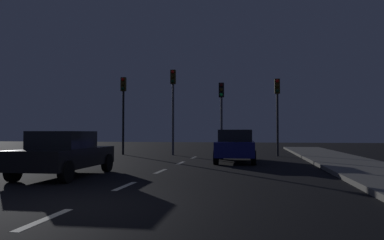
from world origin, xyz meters
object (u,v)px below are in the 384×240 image
Objects in this scene: traffic_signal_center_right at (221,104)px; traffic_signal_far_right at (277,102)px; car_adjacent_lane at (65,153)px; traffic_signal_far_left at (123,100)px; traffic_signal_center_left at (173,96)px; car_stopped_ahead at (236,146)px.

traffic_signal_far_right is at bearing 0.01° from traffic_signal_center_right.
car_adjacent_lane is (-7.49, -11.56, -2.55)m from traffic_signal_far_right.
traffic_signal_far_left is at bearing 101.08° from car_adjacent_lane.
traffic_signal_center_right is 1.07× the size of car_adjacent_lane.
traffic_signal_center_left is at bearing 84.87° from car_adjacent_lane.
car_stopped_ahead is 8.58m from car_adjacent_lane.
car_stopped_ahead is at bearing -48.66° from traffic_signal_center_left.
traffic_signal_center_right is at bearing -0.03° from traffic_signal_center_left.
traffic_signal_far_left is 9.25m from car_stopped_ahead.
traffic_signal_far_right is (9.76, -0.00, -0.21)m from traffic_signal_far_left.
car_stopped_ahead is (4.17, -4.74, -2.97)m from traffic_signal_center_left.
traffic_signal_far_right is at bearing -0.00° from traffic_signal_far_left.
traffic_signal_center_left is (3.30, 0.00, 0.25)m from traffic_signal_far_left.
traffic_signal_center_left is 1.20× the size of traffic_signal_center_right.
traffic_signal_center_left is at bearing 0.01° from traffic_signal_far_left.
car_adjacent_lane is (-5.20, -6.83, -0.04)m from car_stopped_ahead.
traffic_signal_center_right is at bearing 70.43° from car_adjacent_lane.
traffic_signal_far_right is 1.11× the size of car_adjacent_lane.
traffic_signal_center_right is at bearing 103.02° from car_stopped_ahead.
traffic_signal_center_left is at bearing 179.97° from traffic_signal_center_right.
traffic_signal_far_left is at bearing 147.63° from car_stopped_ahead.
traffic_signal_far_left reaches higher than traffic_signal_center_right.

